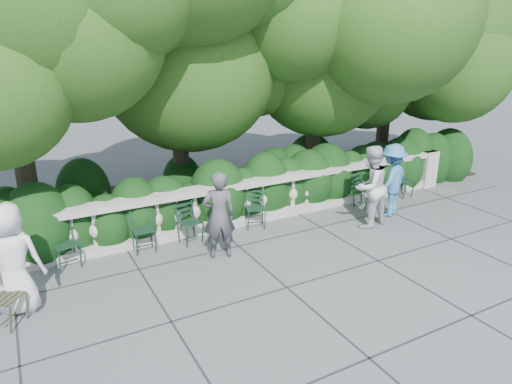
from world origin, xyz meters
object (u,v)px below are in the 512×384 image
chair_c (256,230)px  chair_f (407,198)px  chair_b (147,254)px  person_casual_man (370,187)px  chair_e (368,208)px  person_businessman (12,259)px  chair_a (72,270)px  chair_weathered (20,326)px  person_older_blue (392,180)px  chair_d (195,245)px  person_woman_grey (219,215)px

chair_c → chair_f: same height
chair_b → chair_f: size_ratio=1.00×
chair_b → person_casual_man: person_casual_man is taller
chair_e → person_businessman: person_businessman is taller
chair_a → person_casual_man: bearing=-19.3°
chair_e → chair_weathered: 7.79m
person_businessman → person_older_blue: size_ratio=1.02×
chair_a → chair_c: size_ratio=1.00×
chair_b → chair_f: same height
chair_e → chair_weathered: same height
chair_d → chair_e: (4.48, -0.05, 0.00)m
chair_e → person_casual_man: bearing=-152.9°
chair_c → person_businessman: (-4.60, -0.94, 0.87)m
chair_e → person_woman_grey: (-4.23, -0.63, 0.83)m
chair_weathered → person_businessman: person_businessman is taller
chair_b → chair_weathered: size_ratio=1.00×
chair_b → chair_weathered: 2.63m
chair_e → person_businessman: (-7.63, -0.82, 0.87)m
chair_b → chair_d: size_ratio=1.00×
chair_b → person_casual_man: size_ratio=0.47×
chair_weathered → person_businessman: 0.97m
chair_f → person_woman_grey: bearing=177.8°
chair_a → chair_b: (1.36, -0.02, 0.00)m
chair_c → chair_weathered: bearing=-142.6°
chair_c → person_casual_man: person_casual_man is taller
chair_f → person_casual_man: size_ratio=0.47×
chair_weathered → chair_f: bearing=-42.6°
chair_d → person_casual_man: size_ratio=0.47×
chair_a → person_businessman: size_ratio=0.49×
chair_e → person_older_blue: (0.10, -0.57, 0.85)m
chair_e → person_businessman: bearing=166.5°
person_woman_grey → chair_d: bearing=-54.8°
chair_a → person_casual_man: 6.17m
chair_d → chair_e: size_ratio=1.00×
chair_e → person_older_blue: size_ratio=0.50×
chair_d → person_businessman: size_ratio=0.49×
chair_weathered → person_woman_grey: 3.61m
person_businessman → chair_c: bearing=-144.5°
chair_a → chair_b: size_ratio=1.00×
chair_a → chair_d: same height
person_older_blue → person_woman_grey: bearing=-20.3°
chair_f → person_older_blue: (-1.27, -0.64, 0.85)m
chair_c → person_businessman: 4.77m
chair_d → chair_weathered: same height
chair_c → person_woman_grey: 1.64m
chair_weathered → person_casual_man: size_ratio=0.47×
chair_b → person_casual_man: 4.85m
person_woman_grey → chair_f: bearing=-157.9°
chair_a → person_woman_grey: 2.80m
chair_b → person_businessman: person_businessman is taller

